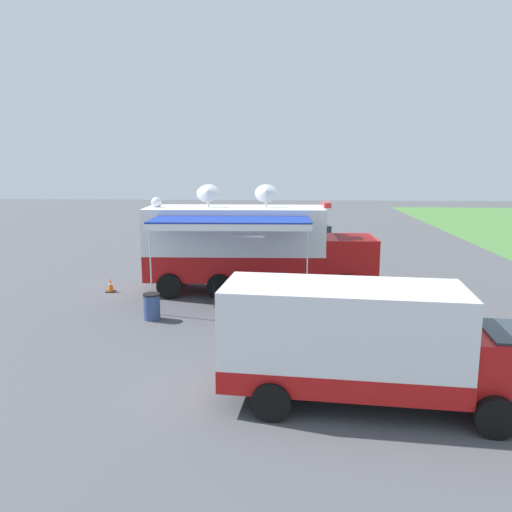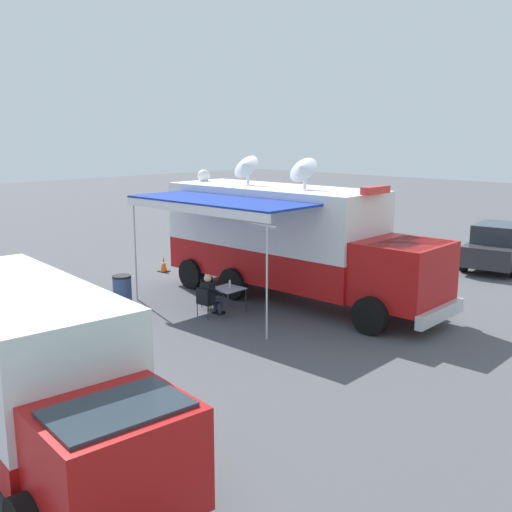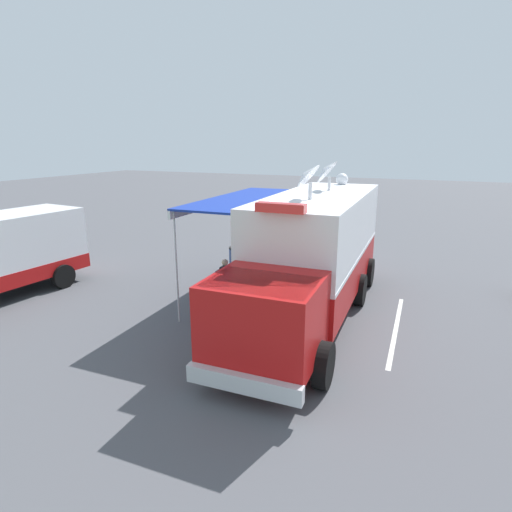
{
  "view_description": "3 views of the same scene",
  "coord_description": "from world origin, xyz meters",
  "px_view_note": "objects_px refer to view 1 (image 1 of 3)",
  "views": [
    {
      "loc": [
        20.62,
        2.07,
        5.35
      ],
      "look_at": [
        1.0,
        0.92,
        1.68
      ],
      "focal_mm": 35.82,
      "sensor_mm": 36.0,
      "label": 1
    },
    {
      "loc": [
        13.81,
        12.74,
        5.13
      ],
      "look_at": [
        1.77,
        0.99,
        1.67
      ],
      "focal_mm": 41.96,
      "sensor_mm": 36.0,
      "label": 2
    },
    {
      "loc": [
        -3.23,
        12.14,
        4.99
      ],
      "look_at": [
        1.82,
        0.62,
        1.56
      ],
      "focal_mm": 29.41,
      "sensor_mm": 36.0,
      "label": 3
    }
  ],
  "objects_px": {
    "water_bottle": "(240,284)",
    "folding_chair_at_table": "(237,299)",
    "traffic_cone": "(111,285)",
    "folding_table": "(241,289)",
    "folding_chair_beside_table": "(218,293)",
    "command_truck": "(253,245)",
    "car_behind_truck": "(313,239)",
    "seated_responder": "(237,294)",
    "car_far_corner": "(197,240)",
    "trash_bin": "(152,307)",
    "support_truck": "(366,345)"
  },
  "relations": [
    {
      "from": "water_bottle",
      "to": "support_truck",
      "type": "relative_size",
      "value": 0.03
    },
    {
      "from": "folding_chair_at_table",
      "to": "car_behind_truck",
      "type": "distance_m",
      "value": 12.47
    },
    {
      "from": "folding_chair_at_table",
      "to": "seated_responder",
      "type": "xyz_separation_m",
      "value": [
        -0.19,
        -0.01,
        0.14
      ]
    },
    {
      "from": "folding_table",
      "to": "traffic_cone",
      "type": "xyz_separation_m",
      "value": [
        -1.89,
        -5.58,
        -0.39
      ]
    },
    {
      "from": "folding_table",
      "to": "folding_chair_beside_table",
      "type": "xyz_separation_m",
      "value": [
        -0.03,
        -0.85,
        -0.16
      ]
    },
    {
      "from": "car_far_corner",
      "to": "trash_bin",
      "type": "bearing_deg",
      "value": 2.56
    },
    {
      "from": "car_far_corner",
      "to": "traffic_cone",
      "type": "bearing_deg",
      "value": -13.73
    },
    {
      "from": "support_truck",
      "to": "car_behind_truck",
      "type": "height_order",
      "value": "support_truck"
    },
    {
      "from": "folding_table",
      "to": "trash_bin",
      "type": "relative_size",
      "value": 0.9
    },
    {
      "from": "water_bottle",
      "to": "folding_table",
      "type": "bearing_deg",
      "value": 9.7
    },
    {
      "from": "folding_chair_beside_table",
      "to": "trash_bin",
      "type": "relative_size",
      "value": 0.96
    },
    {
      "from": "car_behind_truck",
      "to": "water_bottle",
      "type": "bearing_deg",
      "value": -16.27
    },
    {
      "from": "folding_table",
      "to": "water_bottle",
      "type": "xyz_separation_m",
      "value": [
        -0.1,
        -0.02,
        0.16
      ]
    },
    {
      "from": "water_bottle",
      "to": "folding_chair_at_table",
      "type": "height_order",
      "value": "water_bottle"
    },
    {
      "from": "folding_chair_at_table",
      "to": "seated_responder",
      "type": "distance_m",
      "value": 0.23
    },
    {
      "from": "command_truck",
      "to": "car_behind_truck",
      "type": "relative_size",
      "value": 2.15
    },
    {
      "from": "folding_chair_at_table",
      "to": "car_far_corner",
      "type": "bearing_deg",
      "value": -163.5
    },
    {
      "from": "car_far_corner",
      "to": "seated_responder",
      "type": "bearing_deg",
      "value": 16.74
    },
    {
      "from": "command_truck",
      "to": "car_behind_truck",
      "type": "bearing_deg",
      "value": 161.86
    },
    {
      "from": "folding_table",
      "to": "water_bottle",
      "type": "height_order",
      "value": "water_bottle"
    },
    {
      "from": "folding_chair_at_table",
      "to": "water_bottle",
      "type": "bearing_deg",
      "value": 176.63
    },
    {
      "from": "folding_chair_beside_table",
      "to": "folding_chair_at_table",
      "type": "bearing_deg",
      "value": 43.11
    },
    {
      "from": "car_far_corner",
      "to": "command_truck",
      "type": "bearing_deg",
      "value": 24.58
    },
    {
      "from": "trash_bin",
      "to": "traffic_cone",
      "type": "height_order",
      "value": "trash_bin"
    },
    {
      "from": "seated_responder",
      "to": "folding_chair_at_table",
      "type": "bearing_deg",
      "value": 1.68
    },
    {
      "from": "folding_chair_beside_table",
      "to": "car_behind_truck",
      "type": "relative_size",
      "value": 0.2
    },
    {
      "from": "trash_bin",
      "to": "car_behind_truck",
      "type": "relative_size",
      "value": 0.21
    },
    {
      "from": "support_truck",
      "to": "car_far_corner",
      "type": "xyz_separation_m",
      "value": [
        -18.12,
        -6.88,
        -0.51
      ]
    },
    {
      "from": "trash_bin",
      "to": "support_truck",
      "type": "relative_size",
      "value": 0.13
    },
    {
      "from": "folding_table",
      "to": "car_far_corner",
      "type": "height_order",
      "value": "car_far_corner"
    },
    {
      "from": "folding_table",
      "to": "folding_chair_beside_table",
      "type": "bearing_deg",
      "value": -92.31
    },
    {
      "from": "water_bottle",
      "to": "folding_chair_at_table",
      "type": "xyz_separation_m",
      "value": [
        0.9,
        -0.05,
        -0.32
      ]
    },
    {
      "from": "folding_table",
      "to": "traffic_cone",
      "type": "relative_size",
      "value": 1.42
    },
    {
      "from": "seated_responder",
      "to": "trash_bin",
      "type": "xyz_separation_m",
      "value": [
        1.08,
        -2.82,
        -0.2
      ]
    },
    {
      "from": "folding_chair_beside_table",
      "to": "trash_bin",
      "type": "xyz_separation_m",
      "value": [
        1.73,
        -2.05,
        -0.06
      ]
    },
    {
      "from": "folding_chair_at_table",
      "to": "traffic_cone",
      "type": "bearing_deg",
      "value": -116.02
    },
    {
      "from": "command_truck",
      "to": "folding_chair_beside_table",
      "type": "bearing_deg",
      "value": -26.82
    },
    {
      "from": "folding_chair_beside_table",
      "to": "support_truck",
      "type": "height_order",
      "value": "support_truck"
    },
    {
      "from": "car_behind_truck",
      "to": "folding_chair_at_table",
      "type": "bearing_deg",
      "value": -15.35
    },
    {
      "from": "trash_bin",
      "to": "car_far_corner",
      "type": "bearing_deg",
      "value": -177.44
    },
    {
      "from": "folding_chair_at_table",
      "to": "car_far_corner",
      "type": "relative_size",
      "value": 0.2
    },
    {
      "from": "folding_chair_beside_table",
      "to": "car_far_corner",
      "type": "distance_m",
      "value": 10.89
    },
    {
      "from": "command_truck",
      "to": "water_bottle",
      "type": "height_order",
      "value": "command_truck"
    },
    {
      "from": "folding_chair_beside_table",
      "to": "seated_responder",
      "type": "relative_size",
      "value": 0.7
    },
    {
      "from": "water_bottle",
      "to": "folding_chair_at_table",
      "type": "bearing_deg",
      "value": -3.37
    },
    {
      "from": "water_bottle",
      "to": "car_behind_truck",
      "type": "relative_size",
      "value": 0.05
    },
    {
      "from": "trash_bin",
      "to": "water_bottle",
      "type": "bearing_deg",
      "value": 121.81
    },
    {
      "from": "trash_bin",
      "to": "traffic_cone",
      "type": "bearing_deg",
      "value": -143.2
    },
    {
      "from": "car_behind_truck",
      "to": "car_far_corner",
      "type": "relative_size",
      "value": 1.03
    },
    {
      "from": "seated_responder",
      "to": "car_far_corner",
      "type": "height_order",
      "value": "car_far_corner"
    }
  ]
}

